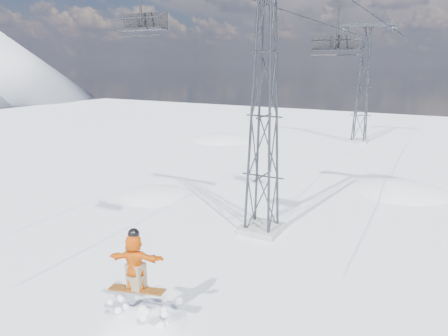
{
  "coord_description": "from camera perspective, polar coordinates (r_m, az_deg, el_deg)",
  "views": [
    {
      "loc": [
        7.54,
        -8.35,
        7.76
      ],
      "look_at": [
        0.64,
        4.53,
        3.91
      ],
      "focal_mm": 32.0,
      "sensor_mm": 36.0,
      "label": 1
    }
  ],
  "objects": [
    {
      "name": "lift_chair_mid",
      "position": [
        20.23,
        15.85,
        16.7
      ],
      "size": [
        2.23,
        0.64,
        2.76
      ],
      "color": "black",
      "rests_on": "ground"
    },
    {
      "name": "lift_tower_near",
      "position": [
        17.83,
        5.76,
        7.28
      ],
      "size": [
        5.2,
        1.8,
        11.43
      ],
      "color": "#999999",
      "rests_on": "ground"
    },
    {
      "name": "snow_terrain",
      "position": [
        36.44,
        5.05,
        -13.75
      ],
      "size": [
        39.0,
        37.0,
        22.0
      ],
      "color": "white",
      "rests_on": "ground"
    },
    {
      "name": "ground",
      "position": [
        13.67,
        -12.18,
        -20.23
      ],
      "size": [
        120.0,
        120.0,
        0.0
      ],
      "primitive_type": "plane",
      "color": "white",
      "rests_on": "ground"
    },
    {
      "name": "lift_chair_near",
      "position": [
        14.24,
        -11.57,
        19.63
      ],
      "size": [
        1.82,
        0.52,
        2.26
      ],
      "color": "black",
      "rests_on": "ground"
    },
    {
      "name": "haul_cables",
      "position": [
        28.82,
        15.46,
        20.4
      ],
      "size": [
        4.46,
        51.0,
        0.06
      ],
      "color": "black",
      "rests_on": "ground"
    },
    {
      "name": "lift_tower_far",
      "position": [
        41.96,
        19.23,
        10.81
      ],
      "size": [
        5.2,
        1.8,
        11.43
      ],
      "color": "#999999",
      "rests_on": "ground"
    }
  ]
}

